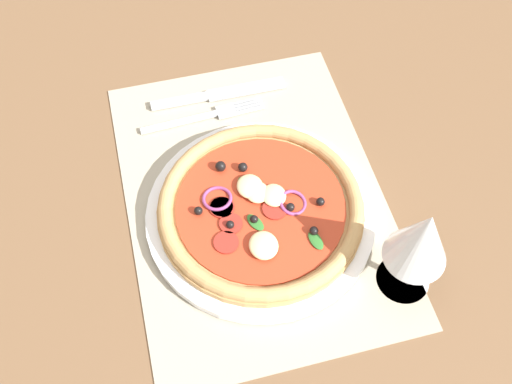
# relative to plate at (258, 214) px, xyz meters

# --- Properties ---
(ground_plane) EXTENTS (1.90, 1.40, 0.02)m
(ground_plane) POSITION_rel_plate_xyz_m (-0.03, 0.00, -0.02)
(ground_plane) COLOR brown
(placemat) EXTENTS (0.47, 0.33, 0.00)m
(placemat) POSITION_rel_plate_xyz_m (-0.03, 0.00, -0.01)
(placemat) COLOR #A39984
(placemat) RESTS_ON ground_plane
(plate) EXTENTS (0.29, 0.29, 0.01)m
(plate) POSITION_rel_plate_xyz_m (0.00, 0.00, 0.00)
(plate) COLOR white
(plate) RESTS_ON placemat
(pizza) EXTENTS (0.26, 0.26, 0.03)m
(pizza) POSITION_rel_plate_xyz_m (0.00, -0.00, 0.02)
(pizza) COLOR tan
(pizza) RESTS_ON plate
(fork) EXTENTS (0.03, 0.18, 0.00)m
(fork) POSITION_rel_plate_xyz_m (-0.18, -0.03, -0.00)
(fork) COLOR #B2B5BA
(fork) RESTS_ON placemat
(knife) EXTENTS (0.02, 0.20, 0.01)m
(knife) POSITION_rel_plate_xyz_m (-0.22, -0.00, -0.00)
(knife) COLOR #B2B5BA
(knife) RESTS_ON placemat
(wine_glass) EXTENTS (0.07, 0.07, 0.15)m
(wine_glass) POSITION_rel_plate_xyz_m (0.13, 0.15, 0.09)
(wine_glass) COLOR silver
(wine_glass) RESTS_ON ground_plane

